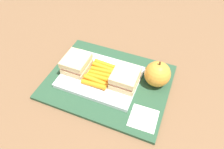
# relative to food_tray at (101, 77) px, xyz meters

# --- Properties ---
(ground_plane) EXTENTS (2.40, 2.40, 0.00)m
(ground_plane) POSITION_rel_food_tray_xyz_m (0.03, 0.00, -0.02)
(ground_plane) COLOR brown
(lunchbag_mat) EXTENTS (0.36, 0.28, 0.01)m
(lunchbag_mat) POSITION_rel_food_tray_xyz_m (0.03, 0.00, -0.01)
(lunchbag_mat) COLOR #284C33
(lunchbag_mat) RESTS_ON ground_plane
(food_tray) EXTENTS (0.23, 0.17, 0.01)m
(food_tray) POSITION_rel_food_tray_xyz_m (0.00, 0.00, 0.00)
(food_tray) COLOR white
(food_tray) RESTS_ON lunchbag_mat
(sandwich_half_left) EXTENTS (0.07, 0.08, 0.04)m
(sandwich_half_left) POSITION_rel_food_tray_xyz_m (-0.08, 0.00, 0.03)
(sandwich_half_left) COLOR #DBC189
(sandwich_half_left) RESTS_ON food_tray
(sandwich_half_right) EXTENTS (0.07, 0.08, 0.04)m
(sandwich_half_right) POSITION_rel_food_tray_xyz_m (0.08, 0.00, 0.03)
(sandwich_half_right) COLOR #DBC189
(sandwich_half_right) RESTS_ON food_tray
(carrot_sticks_bundle) EXTENTS (0.08, 0.10, 0.02)m
(carrot_sticks_bundle) POSITION_rel_food_tray_xyz_m (-0.00, 0.00, 0.01)
(carrot_sticks_bundle) COLOR orange
(carrot_sticks_bundle) RESTS_ON food_tray
(apple) EXTENTS (0.08, 0.08, 0.09)m
(apple) POSITION_rel_food_tray_xyz_m (0.16, 0.05, 0.03)
(apple) COLOR gold
(apple) RESTS_ON lunchbag_mat
(paper_napkin) EXTENTS (0.07, 0.07, 0.00)m
(paper_napkin) POSITION_rel_food_tray_xyz_m (0.16, -0.09, -0.00)
(paper_napkin) COLOR white
(paper_napkin) RESTS_ON lunchbag_mat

